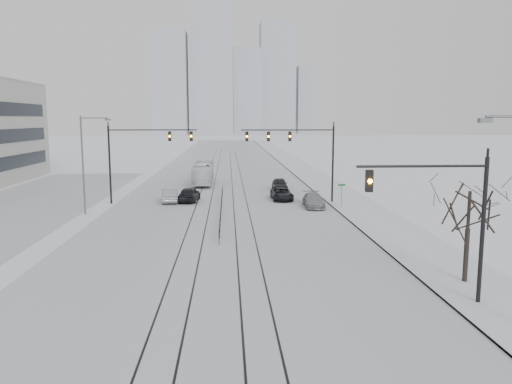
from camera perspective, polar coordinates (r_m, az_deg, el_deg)
name	(u,v)px	position (r m, az deg, el deg)	size (l,w,h in m)	color
ground	(210,378)	(18.14, -5.25, -20.37)	(500.00, 500.00, 0.00)	white
road	(224,176)	(76.41, -3.70, 1.79)	(22.00, 260.00, 0.02)	silver
sidewalk_east	(311,175)	(77.47, 6.34, 1.90)	(5.00, 260.00, 0.16)	silver
curb	(296,176)	(77.10, 4.54, 1.88)	(0.10, 260.00, 0.12)	gray
parking_strip	(24,206)	(55.62, -24.99, -1.43)	(14.00, 60.00, 0.03)	silver
tram_rails	(222,196)	(56.58, -3.86, -0.50)	(5.30, 180.00, 0.01)	black
skyline	(235,80)	(290.39, -2.42, 12.67)	(96.00, 48.00, 72.00)	#A2A6B1
traffic_mast_near	(450,210)	(24.48, 21.27, -1.98)	(6.10, 0.37, 7.00)	black
traffic_mast_ne	(301,148)	(51.53, 5.16, 5.03)	(9.60, 0.37, 8.00)	black
traffic_mast_nw	(138,150)	(52.80, -13.28, 4.72)	(9.10, 0.37, 8.00)	black
street_light_west	(86,158)	(47.80, -18.87, 3.70)	(2.73, 0.25, 9.00)	#595B60
bare_tree	(470,201)	(28.20, 23.22, -0.94)	(4.40, 4.40, 6.10)	black
median_fence	(221,207)	(46.63, -3.99, -1.78)	(0.06, 24.00, 1.00)	black
street_sign	(342,192)	(49.69, 9.76, 0.01)	(0.70, 0.06, 2.40)	#595B60
sedan_sb_inner	(189,194)	(53.35, -7.63, -0.27)	(1.86, 4.62, 1.57)	black
sedan_sb_outer	(170,195)	(53.26, -9.79, -0.38)	(1.57, 4.51, 1.49)	#A2A3A9
sedan_nb_front	(282,194)	(54.02, 2.97, -0.25)	(2.14, 4.64, 1.29)	black
sedan_nb_right	(313,201)	(49.84, 6.59, -0.97)	(1.92, 4.72, 1.37)	#94959B
sedan_nb_far	(280,184)	(61.36, 2.72, 0.88)	(1.77, 4.40, 1.50)	black
box_truck	(203,174)	(67.41, -6.05, 2.11)	(2.43, 10.39, 2.89)	silver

